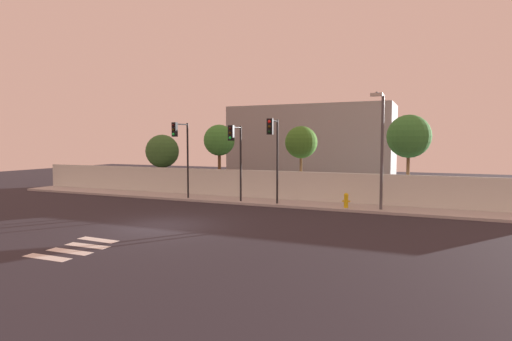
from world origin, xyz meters
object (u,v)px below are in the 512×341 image
(roadside_tree_leftmost, at_px, (162,151))
(roadside_tree_midleft, at_px, (219,141))
(roadside_tree_midright, at_px, (301,143))
(traffic_light_center, at_px, (236,147))
(traffic_light_left, at_px, (181,144))
(street_lamp_curbside, at_px, (381,142))
(traffic_light_right, at_px, (274,143))
(roadside_tree_rightmost, at_px, (409,137))
(fire_hydrant, at_px, (346,200))

(roadside_tree_leftmost, height_order, roadside_tree_midleft, roadside_tree_midleft)
(roadside_tree_midright, bearing_deg, traffic_light_center, -130.98)
(traffic_light_left, relative_size, roadside_tree_midleft, 0.97)
(traffic_light_left, relative_size, street_lamp_curbside, 0.79)
(traffic_light_right, height_order, roadside_tree_leftmost, traffic_light_right)
(roadside_tree_midright, relative_size, roadside_tree_rightmost, 0.90)
(traffic_light_center, bearing_deg, roadside_tree_rightmost, 19.98)
(roadside_tree_midleft, bearing_deg, traffic_light_center, -49.30)
(traffic_light_right, relative_size, roadside_tree_midleft, 0.99)
(traffic_light_center, bearing_deg, street_lamp_curbside, 3.92)
(traffic_light_right, xyz_separation_m, street_lamp_curbside, (5.91, 0.64, 0.06))
(traffic_light_center, distance_m, fire_hydrant, 7.22)
(roadside_tree_midleft, xyz_separation_m, roadside_tree_rightmost, (12.63, 0.00, 0.22))
(fire_hydrant, relative_size, roadside_tree_leftmost, 0.19)
(roadside_tree_leftmost, xyz_separation_m, roadside_tree_midright, (10.95, 0.00, 0.66))
(traffic_light_left, bearing_deg, traffic_light_right, -0.54)
(traffic_light_left, height_order, traffic_light_center, traffic_light_left)
(traffic_light_left, height_order, roadside_tree_midright, traffic_light_left)
(traffic_light_right, height_order, roadside_tree_midleft, traffic_light_right)
(fire_hydrant, bearing_deg, roadside_tree_rightmost, 42.88)
(roadside_tree_midleft, bearing_deg, traffic_light_left, -104.19)
(roadside_tree_rightmost, bearing_deg, traffic_light_left, -165.45)
(traffic_light_right, xyz_separation_m, roadside_tree_leftmost, (-10.39, 3.57, -0.66))
(traffic_light_center, height_order, roadside_tree_midright, roadside_tree_midright)
(traffic_light_left, relative_size, traffic_light_center, 1.05)
(traffic_light_right, xyz_separation_m, roadside_tree_midleft, (-5.49, 3.57, 0.14))
(traffic_light_right, relative_size, roadside_tree_midright, 1.03)
(roadside_tree_midleft, bearing_deg, roadside_tree_rightmost, 0.00)
(traffic_light_center, height_order, roadside_tree_rightmost, roadside_tree_rightmost)
(traffic_light_right, relative_size, street_lamp_curbside, 0.80)
(roadside_tree_midleft, relative_size, roadside_tree_midright, 1.04)
(traffic_light_left, xyz_separation_m, roadside_tree_rightmost, (13.51, 3.51, 0.42))
(traffic_light_left, xyz_separation_m, roadside_tree_midright, (6.93, 3.51, 0.06))
(roadside_tree_leftmost, height_order, roadside_tree_midright, roadside_tree_midright)
(traffic_light_center, distance_m, roadside_tree_leftmost, 8.66)
(street_lamp_curbside, bearing_deg, traffic_light_right, -173.78)
(roadside_tree_leftmost, bearing_deg, traffic_light_left, -41.10)
(traffic_light_left, bearing_deg, fire_hydrant, 3.64)
(traffic_light_center, relative_size, fire_hydrant, 5.62)
(traffic_light_center, relative_size, roadside_tree_midright, 0.96)
(street_lamp_curbside, height_order, roadside_tree_midleft, street_lamp_curbside)
(traffic_light_left, height_order, street_lamp_curbside, street_lamp_curbside)
(street_lamp_curbside, bearing_deg, roadside_tree_rightmost, 67.24)
(fire_hydrant, relative_size, roadside_tree_rightmost, 0.15)
(traffic_light_center, bearing_deg, roadside_tree_midright, 49.02)
(street_lamp_curbside, xyz_separation_m, roadside_tree_leftmost, (-16.30, 2.92, -0.72))
(traffic_light_left, bearing_deg, roadside_tree_midright, 26.83)
(traffic_light_center, xyz_separation_m, roadside_tree_midright, (3.04, 3.50, 0.23))
(street_lamp_curbside, height_order, roadside_tree_rightmost, street_lamp_curbside)
(traffic_light_center, xyz_separation_m, roadside_tree_midleft, (-3.01, 3.50, 0.37))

